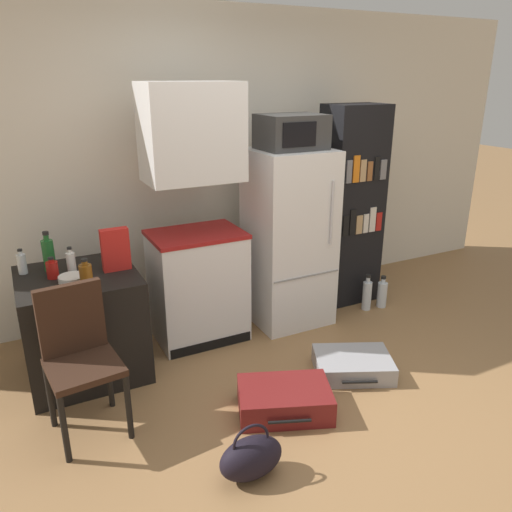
{
  "coord_description": "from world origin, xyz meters",
  "views": [
    {
      "loc": [
        -1.64,
        -2.17,
        2.05
      ],
      "look_at": [
        -0.11,
        0.85,
        0.82
      ],
      "focal_mm": 35.0,
      "sensor_mm": 36.0,
      "label": 1
    }
  ],
  "objects_px": {
    "bottle_green_tall": "(49,254)",
    "handbag": "(251,457)",
    "bottle_amber_beer": "(86,275)",
    "cereal_box": "(115,250)",
    "bottle_clear_short": "(22,263)",
    "water_bottle_front": "(382,294)",
    "suitcase_small_flat": "(353,365)",
    "bowl": "(72,279)",
    "microwave": "(291,132)",
    "refrigerator": "(289,238)",
    "kitchen_hutch": "(196,229)",
    "chair": "(78,348)",
    "bottle_ketchup_red": "(52,269)",
    "suitcase_large_flat": "(284,400)",
    "bottle_milk_white": "(71,262)",
    "bookshelf": "(351,207)",
    "side_table": "(83,324)",
    "water_bottle_middle": "(367,295)"
  },
  "relations": [
    {
      "from": "bottle_green_tall",
      "to": "handbag",
      "type": "distance_m",
      "value": 1.96
    },
    {
      "from": "bottle_amber_beer",
      "to": "cereal_box",
      "type": "height_order",
      "value": "cereal_box"
    },
    {
      "from": "bottle_green_tall",
      "to": "bottle_clear_short",
      "type": "bearing_deg",
      "value": 172.85
    },
    {
      "from": "handbag",
      "to": "water_bottle_front",
      "type": "height_order",
      "value": "handbag"
    },
    {
      "from": "cereal_box",
      "to": "suitcase_small_flat",
      "type": "xyz_separation_m",
      "value": [
        1.44,
        -0.88,
        -0.84
      ]
    },
    {
      "from": "bottle_green_tall",
      "to": "bowl",
      "type": "height_order",
      "value": "bottle_green_tall"
    },
    {
      "from": "microwave",
      "to": "cereal_box",
      "type": "distance_m",
      "value": 1.64
    },
    {
      "from": "refrigerator",
      "to": "bowl",
      "type": "distance_m",
      "value": 1.79
    },
    {
      "from": "kitchen_hutch",
      "to": "chair",
      "type": "relative_size",
      "value": 2.22
    },
    {
      "from": "bottle_ketchup_red",
      "to": "bottle_amber_beer",
      "type": "relative_size",
      "value": 0.75
    },
    {
      "from": "bottle_clear_short",
      "to": "suitcase_large_flat",
      "type": "bearing_deg",
      "value": -42.56
    },
    {
      "from": "bottle_milk_white",
      "to": "cereal_box",
      "type": "distance_m",
      "value": 0.31
    },
    {
      "from": "kitchen_hutch",
      "to": "bottle_milk_white",
      "type": "height_order",
      "value": "kitchen_hutch"
    },
    {
      "from": "bookshelf",
      "to": "water_bottle_front",
      "type": "xyz_separation_m",
      "value": [
        0.18,
        -0.32,
        -0.78
      ]
    },
    {
      "from": "kitchen_hutch",
      "to": "bookshelf",
      "type": "bearing_deg",
      "value": 2.85
    },
    {
      "from": "water_bottle_front",
      "to": "suitcase_small_flat",
      "type": "bearing_deg",
      "value": -139.86
    },
    {
      "from": "bottle_ketchup_red",
      "to": "suitcase_small_flat",
      "type": "distance_m",
      "value": 2.21
    },
    {
      "from": "bottle_green_tall",
      "to": "chair",
      "type": "distance_m",
      "value": 0.86
    },
    {
      "from": "bottle_milk_white",
      "to": "suitcase_large_flat",
      "type": "bearing_deg",
      "value": -46.22
    },
    {
      "from": "refrigerator",
      "to": "bowl",
      "type": "bearing_deg",
      "value": -173.31
    },
    {
      "from": "bookshelf",
      "to": "bottle_ketchup_red",
      "type": "distance_m",
      "value": 2.62
    },
    {
      "from": "bowl",
      "to": "handbag",
      "type": "distance_m",
      "value": 1.63
    },
    {
      "from": "side_table",
      "to": "bottle_amber_beer",
      "type": "xyz_separation_m",
      "value": [
        0.03,
        -0.25,
        0.46
      ]
    },
    {
      "from": "bottle_amber_beer",
      "to": "suitcase_large_flat",
      "type": "height_order",
      "value": "bottle_amber_beer"
    },
    {
      "from": "bookshelf",
      "to": "bottle_green_tall",
      "type": "xyz_separation_m",
      "value": [
        -2.61,
        -0.03,
        -0.03
      ]
    },
    {
      "from": "suitcase_small_flat",
      "to": "bowl",
      "type": "bearing_deg",
      "value": -179.28
    },
    {
      "from": "refrigerator",
      "to": "bottle_green_tall",
      "type": "distance_m",
      "value": 1.89
    },
    {
      "from": "bottle_green_tall",
      "to": "suitcase_small_flat",
      "type": "relative_size",
      "value": 0.43
    },
    {
      "from": "bottle_green_tall",
      "to": "water_bottle_middle",
      "type": "distance_m",
      "value": 2.74
    },
    {
      "from": "side_table",
      "to": "chair",
      "type": "distance_m",
      "value": 0.64
    },
    {
      "from": "kitchen_hutch",
      "to": "chair",
      "type": "xyz_separation_m",
      "value": [
        -1.03,
        -0.74,
        -0.4
      ]
    },
    {
      "from": "suitcase_large_flat",
      "to": "suitcase_small_flat",
      "type": "distance_m",
      "value": 0.69
    },
    {
      "from": "suitcase_small_flat",
      "to": "side_table",
      "type": "bearing_deg",
      "value": 176.79
    },
    {
      "from": "kitchen_hutch",
      "to": "cereal_box",
      "type": "distance_m",
      "value": 0.67
    },
    {
      "from": "bookshelf",
      "to": "cereal_box",
      "type": "xyz_separation_m",
      "value": [
        -2.19,
        -0.23,
        -0.0
      ]
    },
    {
      "from": "suitcase_small_flat",
      "to": "chair",
      "type": "bearing_deg",
      "value": -164.4
    },
    {
      "from": "side_table",
      "to": "suitcase_small_flat",
      "type": "relative_size",
      "value": 1.2
    },
    {
      "from": "bottle_clear_short",
      "to": "bottle_green_tall",
      "type": "relative_size",
      "value": 0.63
    },
    {
      "from": "bottle_clear_short",
      "to": "suitcase_large_flat",
      "type": "xyz_separation_m",
      "value": [
        1.37,
        -1.26,
        -0.75
      ]
    },
    {
      "from": "bottle_clear_short",
      "to": "bottle_ketchup_red",
      "type": "bearing_deg",
      "value": -45.97
    },
    {
      "from": "bookshelf",
      "to": "cereal_box",
      "type": "distance_m",
      "value": 2.2
    },
    {
      "from": "suitcase_large_flat",
      "to": "bookshelf",
      "type": "bearing_deg",
      "value": 63.31
    },
    {
      "from": "side_table",
      "to": "microwave",
      "type": "distance_m",
      "value": 2.14
    },
    {
      "from": "suitcase_large_flat",
      "to": "water_bottle_middle",
      "type": "height_order",
      "value": "water_bottle_middle"
    },
    {
      "from": "kitchen_hutch",
      "to": "suitcase_small_flat",
      "type": "relative_size",
      "value": 3.04
    },
    {
      "from": "bottle_green_tall",
      "to": "cereal_box",
      "type": "xyz_separation_m",
      "value": [
        0.42,
        -0.2,
        0.03
      ]
    },
    {
      "from": "water_bottle_middle",
      "to": "cereal_box",
      "type": "bearing_deg",
      "value": 178.03
    },
    {
      "from": "microwave",
      "to": "chair",
      "type": "distance_m",
      "value": 2.25
    },
    {
      "from": "bottle_clear_short",
      "to": "bottle_amber_beer",
      "type": "distance_m",
      "value": 0.57
    },
    {
      "from": "microwave",
      "to": "water_bottle_front",
      "type": "xyz_separation_m",
      "value": [
        0.91,
        -0.2,
        -1.5
      ]
    }
  ]
}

